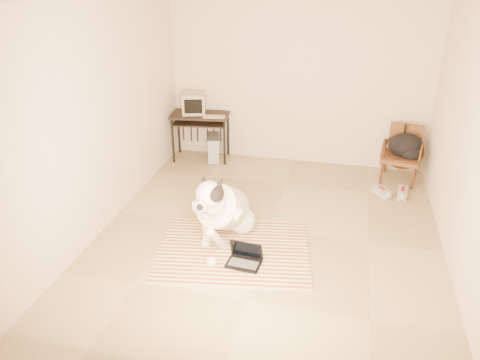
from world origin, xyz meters
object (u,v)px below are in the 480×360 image
(dog, at_px, (223,210))
(backpack, at_px, (407,147))
(computer_desk, at_px, (200,121))
(crt_monitor, at_px, (194,103))
(laptop, at_px, (245,258))
(rattan_chair, at_px, (402,154))
(pc_tower, at_px, (213,148))

(dog, bearing_deg, backpack, 44.32)
(computer_desk, bearing_deg, backpack, -2.08)
(dog, relative_size, crt_monitor, 3.10)
(dog, relative_size, laptop, 3.48)
(rattan_chair, xyz_separation_m, backpack, (0.05, -0.05, 0.13))
(laptop, relative_size, crt_monitor, 0.89)
(rattan_chair, bearing_deg, computer_desk, 178.72)
(dog, bearing_deg, computer_desk, 113.69)
(rattan_chair, bearing_deg, pc_tower, 178.70)
(pc_tower, bearing_deg, laptop, -67.15)
(backpack, bearing_deg, dog, -135.68)
(laptop, relative_size, backpack, 0.79)
(dog, relative_size, computer_desk, 1.39)
(laptop, bearing_deg, pc_tower, 112.85)
(pc_tower, bearing_deg, computer_desk, 179.03)
(backpack, bearing_deg, crt_monitor, 177.24)
(backpack, bearing_deg, rattan_chair, 135.97)
(dog, bearing_deg, rattan_chair, 45.56)
(dog, bearing_deg, pc_tower, 109.08)
(crt_monitor, height_order, rattan_chair, crt_monitor)
(dog, xyz_separation_m, laptop, (0.36, -0.46, -0.30))
(computer_desk, xyz_separation_m, pc_tower, (0.21, -0.00, -0.45))
(laptop, height_order, pc_tower, pc_tower)
(crt_monitor, xyz_separation_m, pc_tower, (0.32, -0.05, -0.71))
(computer_desk, height_order, crt_monitor, crt_monitor)
(laptop, distance_m, rattan_chair, 3.18)
(laptop, xyz_separation_m, rattan_chair, (1.77, 2.63, 0.33))
(computer_desk, height_order, pc_tower, computer_desk)
(dog, distance_m, crt_monitor, 2.59)
(laptop, xyz_separation_m, pc_tower, (-1.14, 2.69, 0.12))
(computer_desk, relative_size, pc_tower, 2.05)
(pc_tower, height_order, backpack, backpack)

